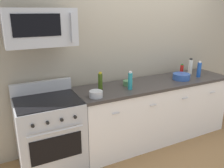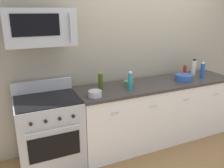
{
  "view_description": "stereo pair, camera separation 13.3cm",
  "coord_description": "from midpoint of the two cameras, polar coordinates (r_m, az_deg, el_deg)",
  "views": [
    {
      "loc": [
        -2.07,
        -2.62,
        1.93
      ],
      "look_at": [
        -0.76,
        -0.05,
        1.01
      ],
      "focal_mm": 37.45,
      "sensor_mm": 36.0,
      "label": 1
    },
    {
      "loc": [
        -1.95,
        -2.68,
        1.93
      ],
      "look_at": [
        -0.76,
        -0.05,
        1.01
      ],
      "focal_mm": 37.45,
      "sensor_mm": 36.0,
      "label": 2
    }
  ],
  "objects": [
    {
      "name": "counter_unit",
      "position": [
        3.64,
        11.72,
        -6.57
      ],
      "size": [
        2.43,
        0.66,
        0.92
      ],
      "color": "white",
      "rests_on": "ground_plane"
    },
    {
      "name": "bowl_green_glaze",
      "position": [
        3.26,
        5.22,
        0.23
      ],
      "size": [
        0.13,
        0.13,
        0.07
      ],
      "color": "#477A4C",
      "rests_on": "countertop_slab"
    },
    {
      "name": "bowl_blue_mixing",
      "position": [
        3.67,
        18.11,
        1.57
      ],
      "size": [
        0.26,
        0.26,
        0.09
      ],
      "color": "#2D519E",
      "rests_on": "countertop_slab"
    },
    {
      "name": "microwave",
      "position": [
        2.74,
        -15.94,
        13.25
      ],
      "size": [
        0.74,
        0.44,
        0.4
      ],
      "color": "#B7BABF"
    },
    {
      "name": "ground_plane",
      "position": [
        3.85,
        11.28,
        -12.84
      ],
      "size": [
        6.62,
        6.62,
        0.0
      ],
      "primitive_type": "plane",
      "color": "olive"
    },
    {
      "name": "bottle_dish_soap",
      "position": [
        3.08,
        5.75,
        0.7
      ],
      "size": [
        0.06,
        0.06,
        0.25
      ],
      "color": "teal",
      "rests_on": "countertop_slab"
    },
    {
      "name": "bottle_hot_sauce_red",
      "position": [
        3.86,
        18.26,
        3.0
      ],
      "size": [
        0.05,
        0.05,
        0.19
      ],
      "color": "#B21914",
      "rests_on": "countertop_slab"
    },
    {
      "name": "bowl_steel_prep",
      "position": [
        2.83,
        -2.82,
        -2.37
      ],
      "size": [
        0.16,
        0.16,
        0.08
      ],
      "color": "#B2B5BA",
      "rests_on": "countertop_slab"
    },
    {
      "name": "bottle_soda_blue",
      "position": [
        3.88,
        22.12,
        3.06
      ],
      "size": [
        0.06,
        0.06,
        0.25
      ],
      "color": "#1E4CA5",
      "rests_on": "countertop_slab"
    },
    {
      "name": "bottle_vinegar_white",
      "position": [
        4.03,
        20.23,
        3.82
      ],
      "size": [
        0.07,
        0.07,
        0.26
      ],
      "color": "silver",
      "rests_on": "countertop_slab"
    },
    {
      "name": "back_wall",
      "position": [
        3.71,
        8.85,
        8.45
      ],
      "size": [
        5.52,
        0.1,
        2.7
      ],
      "primitive_type": "cube",
      "color": "#9E937F",
      "rests_on": "ground_plane"
    },
    {
      "name": "range_oven",
      "position": [
        3.06,
        -13.77,
        -11.41
      ],
      "size": [
        0.76,
        0.69,
        1.07
      ],
      "color": "#B7BABF",
      "rests_on": "ground_plane"
    },
    {
      "name": "bottle_olive_oil",
      "position": [
        3.06,
        -1.6,
        0.64
      ],
      "size": [
        0.06,
        0.06,
        0.24
      ],
      "color": "#385114",
      "rests_on": "countertop_slab"
    }
  ]
}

